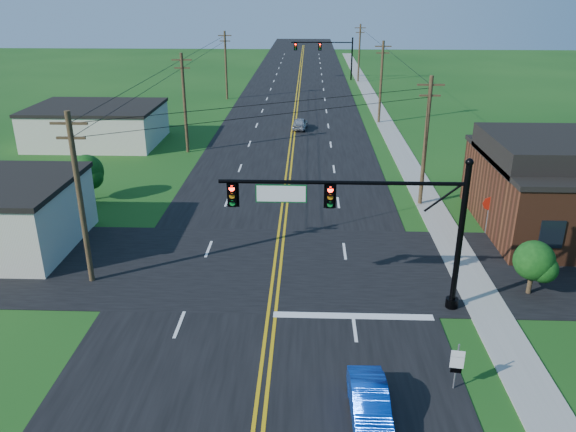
{
  "coord_description": "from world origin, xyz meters",
  "views": [
    {
      "loc": [
        1.78,
        -15.67,
        14.34
      ],
      "look_at": [
        0.83,
        10.0,
        3.84
      ],
      "focal_mm": 35.0,
      "sensor_mm": 36.0,
      "label": 1
    }
  ],
  "objects_px": {
    "signal_mast_main": "(363,215)",
    "blue_car": "(369,405)",
    "signal_mast_far": "(326,52)",
    "stop_sign": "(489,207)",
    "route_sign": "(457,364)"
  },
  "relations": [
    {
      "from": "signal_mast_far",
      "to": "route_sign",
      "type": "height_order",
      "value": "signal_mast_far"
    },
    {
      "from": "signal_mast_main",
      "to": "stop_sign",
      "type": "relative_size",
      "value": 4.63
    },
    {
      "from": "stop_sign",
      "to": "blue_car",
      "type": "bearing_deg",
      "value": -115.93
    },
    {
      "from": "signal_mast_main",
      "to": "route_sign",
      "type": "distance_m",
      "value": 7.65
    },
    {
      "from": "signal_mast_far",
      "to": "blue_car",
      "type": "xyz_separation_m",
      "value": [
        -0.35,
        -79.7,
        -3.93
      ]
    },
    {
      "from": "route_sign",
      "to": "stop_sign",
      "type": "xyz_separation_m",
      "value": [
        5.5,
        14.97,
        0.57
      ]
    },
    {
      "from": "signal_mast_main",
      "to": "blue_car",
      "type": "height_order",
      "value": "signal_mast_main"
    },
    {
      "from": "signal_mast_main",
      "to": "signal_mast_far",
      "type": "relative_size",
      "value": 1.03
    },
    {
      "from": "stop_sign",
      "to": "signal_mast_main",
      "type": "bearing_deg",
      "value": -131.78
    },
    {
      "from": "blue_car",
      "to": "stop_sign",
      "type": "relative_size",
      "value": 1.54
    },
    {
      "from": "signal_mast_main",
      "to": "route_sign",
      "type": "xyz_separation_m",
      "value": [
        3.16,
        -5.99,
        -3.56
      ]
    },
    {
      "from": "route_sign",
      "to": "stop_sign",
      "type": "distance_m",
      "value": 15.96
    },
    {
      "from": "signal_mast_main",
      "to": "blue_car",
      "type": "xyz_separation_m",
      "value": [
        -0.25,
        -7.7,
        -4.13
      ]
    },
    {
      "from": "blue_car",
      "to": "stop_sign",
      "type": "bearing_deg",
      "value": 60.21
    },
    {
      "from": "stop_sign",
      "to": "route_sign",
      "type": "bearing_deg",
      "value": -107.98
    }
  ]
}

